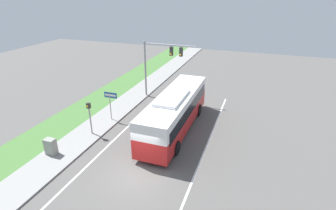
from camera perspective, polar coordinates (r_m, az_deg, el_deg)
The scene contains 10 objects.
ground_plane at distance 17.74m, azimuth -7.01°, elevation -15.00°, with size 80.00×80.00×0.00m, color #565451.
sidewalk at distance 20.82m, azimuth -22.77°, elevation -10.20°, with size 2.80×80.00×0.12m.
grass_verge at distance 22.93m, azimuth -28.82°, elevation -8.17°, with size 3.60×80.00×0.10m.
lane_divider_near at distance 19.36m, azimuth -16.83°, elevation -12.21°, with size 0.14×30.00×0.01m.
lane_divider_far at distance 16.74m, azimuth 4.67°, elevation -17.66°, with size 0.14×30.00×0.01m.
bus at distance 21.80m, azimuth 1.59°, elevation -1.09°, with size 2.75×11.16×3.44m.
signal_gantry at distance 27.87m, azimuth -1.76°, elevation 9.99°, with size 5.71×0.41×6.17m.
pedestrian_signal at distance 21.96m, azimuth -16.72°, elevation -1.74°, with size 0.28×0.34×2.85m.
street_sign at distance 23.90m, azimuth -12.42°, elevation 0.99°, with size 1.25×0.08×2.82m.
utility_cabinet at distance 20.87m, azimuth -24.19°, elevation -8.23°, with size 0.77×0.54×1.20m.
Camera 1 is at (6.58, -12.18, 11.09)m, focal length 28.00 mm.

